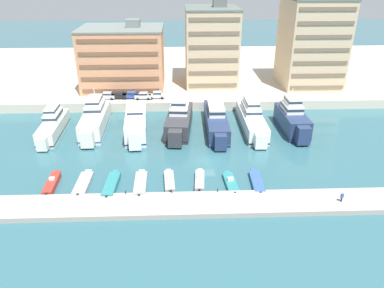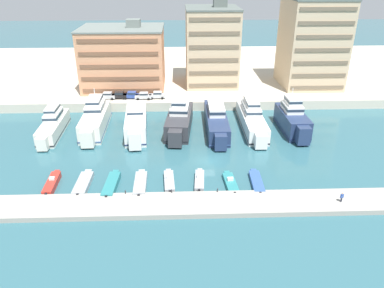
# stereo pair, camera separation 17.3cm
# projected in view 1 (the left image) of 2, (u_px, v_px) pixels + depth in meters

# --- Properties ---
(ground_plane) EXTENTS (400.00, 400.00, 0.00)m
(ground_plane) POSITION_uv_depth(u_px,v_px,m) (209.00, 161.00, 69.95)
(ground_plane) COLOR #2D5B66
(quay_promenade) EXTENTS (180.00, 70.00, 2.31)m
(quay_promenade) POSITION_uv_depth(u_px,v_px,m) (194.00, 71.00, 125.15)
(quay_promenade) COLOR beige
(quay_promenade) RESTS_ON ground
(pier_dock) EXTENTS (120.00, 6.09, 0.81)m
(pier_dock) POSITION_uv_depth(u_px,v_px,m) (216.00, 204.00, 56.71)
(pier_dock) COLOR #9E998E
(pier_dock) RESTS_ON ground
(yacht_ivory_far_left) EXTENTS (4.29, 17.94, 7.66)m
(yacht_ivory_far_left) POSITION_uv_depth(u_px,v_px,m) (53.00, 125.00, 80.45)
(yacht_ivory_far_left) COLOR silver
(yacht_ivory_far_left) RESTS_ON ground
(yacht_ivory_left) EXTENTS (5.14, 20.24, 8.74)m
(yacht_ivory_left) POSITION_uv_depth(u_px,v_px,m) (95.00, 119.00, 82.44)
(yacht_ivory_left) COLOR silver
(yacht_ivory_left) RESTS_ON ground
(yacht_white_mid_left) EXTENTS (5.60, 20.12, 7.28)m
(yacht_white_mid_left) POSITION_uv_depth(u_px,v_px,m) (136.00, 122.00, 81.34)
(yacht_white_mid_left) COLOR white
(yacht_white_mid_left) RESTS_ON ground
(yacht_charcoal_center_left) EXTENTS (6.53, 19.25, 8.66)m
(yacht_charcoal_center_left) POSITION_uv_depth(u_px,v_px,m) (179.00, 119.00, 82.19)
(yacht_charcoal_center_left) COLOR #333338
(yacht_charcoal_center_left) RESTS_ON ground
(yacht_navy_center) EXTENTS (4.67, 22.46, 7.14)m
(yacht_navy_center) POSITION_uv_depth(u_px,v_px,m) (216.00, 120.00, 82.62)
(yacht_navy_center) COLOR navy
(yacht_navy_center) RESTS_ON ground
(yacht_white_center_right) EXTENTS (4.50, 22.78, 8.05)m
(yacht_white_center_right) POSITION_uv_depth(u_px,v_px,m) (251.00, 118.00, 83.54)
(yacht_white_center_right) COLOR white
(yacht_white_center_right) RESTS_ON ground
(yacht_navy_mid_right) EXTENTS (4.89, 16.42, 9.16)m
(yacht_navy_mid_right) POSITION_uv_depth(u_px,v_px,m) (292.00, 119.00, 81.78)
(yacht_navy_mid_right) COLOR navy
(yacht_navy_mid_right) RESTS_ON ground
(motorboat_red_far_left) EXTENTS (1.84, 7.58, 1.50)m
(motorboat_red_far_left) POSITION_uv_depth(u_px,v_px,m) (52.00, 184.00, 61.77)
(motorboat_red_far_left) COLOR red
(motorboat_red_far_left) RESTS_ON ground
(motorboat_grey_left) EXTENTS (2.20, 8.02, 1.36)m
(motorboat_grey_left) POSITION_uv_depth(u_px,v_px,m) (84.00, 184.00, 61.85)
(motorboat_grey_left) COLOR #9EA3A8
(motorboat_grey_left) RESTS_ON ground
(motorboat_teal_mid_left) EXTENTS (2.19, 8.37, 1.07)m
(motorboat_teal_mid_left) POSITION_uv_depth(u_px,v_px,m) (112.00, 185.00, 61.44)
(motorboat_teal_mid_left) COLOR teal
(motorboat_teal_mid_left) RESTS_ON ground
(motorboat_grey_center_left) EXTENTS (2.09, 8.08, 1.60)m
(motorboat_grey_center_left) POSITION_uv_depth(u_px,v_px,m) (141.00, 184.00, 61.65)
(motorboat_grey_center_left) COLOR #9EA3A8
(motorboat_grey_center_left) RESTS_ON ground
(motorboat_grey_center) EXTENTS (1.97, 7.23, 1.48)m
(motorboat_grey_center) POSITION_uv_depth(u_px,v_px,m) (169.00, 182.00, 62.37)
(motorboat_grey_center) COLOR #9EA3A8
(motorboat_grey_center) RESTS_ON ground
(motorboat_grey_center_right) EXTENTS (1.96, 7.05, 1.60)m
(motorboat_grey_center_right) POSITION_uv_depth(u_px,v_px,m) (200.00, 181.00, 62.63)
(motorboat_grey_center_right) COLOR #9EA3A8
(motorboat_grey_center_right) RESTS_ON ground
(motorboat_teal_mid_right) EXTENTS (2.16, 7.32, 1.27)m
(motorboat_teal_mid_right) POSITION_uv_depth(u_px,v_px,m) (231.00, 183.00, 62.19)
(motorboat_teal_mid_right) COLOR teal
(motorboat_teal_mid_right) RESTS_ON ground
(motorboat_blue_right) EXTENTS (2.03, 7.87, 0.86)m
(motorboat_blue_right) POSITION_uv_depth(u_px,v_px,m) (257.00, 182.00, 62.47)
(motorboat_blue_right) COLOR #33569E
(motorboat_blue_right) RESTS_ON ground
(car_silver_far_left) EXTENTS (4.16, 2.05, 1.80)m
(car_silver_far_left) POSITION_uv_depth(u_px,v_px,m) (107.00, 96.00, 94.81)
(car_silver_far_left) COLOR #B7BCC1
(car_silver_far_left) RESTS_ON quay_promenade
(car_black_left) EXTENTS (4.10, 1.93, 1.80)m
(car_black_left) POSITION_uv_depth(u_px,v_px,m) (119.00, 95.00, 95.19)
(car_black_left) COLOR black
(car_black_left) RESTS_ON quay_promenade
(car_blue_mid_left) EXTENTS (4.17, 2.07, 1.80)m
(car_blue_mid_left) POSITION_uv_depth(u_px,v_px,m) (131.00, 95.00, 95.27)
(car_blue_mid_left) COLOR #28428E
(car_blue_mid_left) RESTS_ON quay_promenade
(car_silver_center_left) EXTENTS (4.12, 1.96, 1.80)m
(car_silver_center_left) POSITION_uv_depth(u_px,v_px,m) (143.00, 96.00, 94.73)
(car_silver_center_left) COLOR #B7BCC1
(car_silver_center_left) RESTS_ON quay_promenade
(car_silver_center) EXTENTS (4.13, 1.98, 1.80)m
(car_silver_center) POSITION_uv_depth(u_px,v_px,m) (157.00, 95.00, 95.36)
(car_silver_center) COLOR #B7BCC1
(car_silver_center) RESTS_ON quay_promenade
(apartment_block_far_left) EXTENTS (21.95, 17.26, 18.15)m
(apartment_block_far_left) POSITION_uv_depth(u_px,v_px,m) (123.00, 58.00, 101.51)
(apartment_block_far_left) COLOR tan
(apartment_block_far_left) RESTS_ON quay_promenade
(apartment_block_left) EXTENTS (14.31, 17.10, 22.77)m
(apartment_block_left) POSITION_uv_depth(u_px,v_px,m) (211.00, 46.00, 104.38)
(apartment_block_left) COLOR #C6AD89
(apartment_block_left) RESTS_ON quay_promenade
(apartment_block_mid_left) EXTENTS (15.68, 16.86, 25.33)m
(apartment_block_mid_left) POSITION_uv_depth(u_px,v_px,m) (312.00, 43.00, 102.09)
(apartment_block_mid_left) COLOR #C6AD89
(apartment_block_mid_left) RESTS_ON quay_promenade
(pedestrian_near_edge) EXTENTS (0.60, 0.29, 1.58)m
(pedestrian_near_edge) POSITION_uv_depth(u_px,v_px,m) (342.00, 196.00, 56.21)
(pedestrian_near_edge) COLOR #282D3D
(pedestrian_near_edge) RESTS_ON pier_dock
(bollard_west) EXTENTS (0.20, 0.20, 0.61)m
(bollard_west) POSITION_uv_depth(u_px,v_px,m) (126.00, 192.00, 58.43)
(bollard_west) COLOR #2D2D33
(bollard_west) RESTS_ON pier_dock
(bollard_west_mid) EXTENTS (0.20, 0.20, 0.61)m
(bollard_west_mid) POSITION_uv_depth(u_px,v_px,m) (172.00, 191.00, 58.68)
(bollard_west_mid) COLOR #2D2D33
(bollard_west_mid) RESTS_ON pier_dock
(bollard_east_mid) EXTENTS (0.20, 0.20, 0.61)m
(bollard_east_mid) POSITION_uv_depth(u_px,v_px,m) (218.00, 190.00, 58.93)
(bollard_east_mid) COLOR #2D2D33
(bollard_east_mid) RESTS_ON pier_dock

